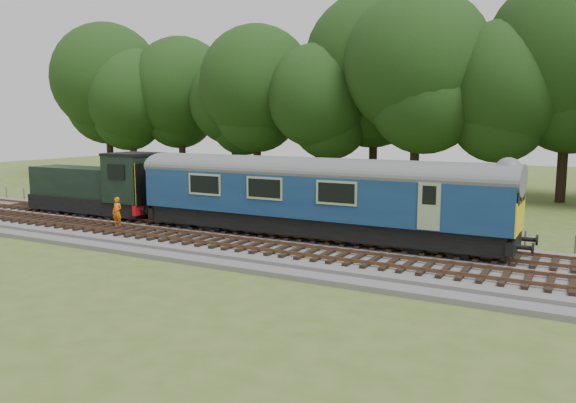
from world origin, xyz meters
The scene contains 9 objects.
ground centered at (0.00, 0.00, 0.00)m, with size 120.00×120.00×0.00m, color #425820.
ballast centered at (0.00, 0.00, 0.17)m, with size 70.00×7.00×0.35m, color #4C4C4F.
track_north centered at (0.00, 1.40, 0.42)m, with size 67.20×2.40×0.21m.
track_south centered at (0.00, -1.60, 0.42)m, with size 67.20×2.40×0.21m.
fence centered at (0.00, 4.50, 0.00)m, with size 64.00×0.12×1.00m, color #6B6054, non-canonical shape.
tree_line centered at (0.00, 22.00, 0.00)m, with size 70.00×8.00×18.00m, color black, non-canonical shape.
dmu_railcar centered at (5.02, 1.40, 2.61)m, with size 18.05×2.86×3.88m.
shunter_loco centered at (-8.91, 1.40, 1.97)m, with size 8.91×2.60×3.38m.
worker centered at (-5.15, -0.95, 1.13)m, with size 0.57×0.38×1.57m, color orange.
Camera 1 is at (16.39, -21.98, 5.75)m, focal length 35.00 mm.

